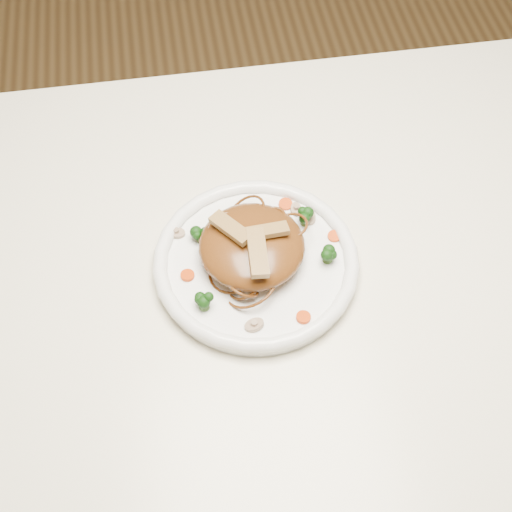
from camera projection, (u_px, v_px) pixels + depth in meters
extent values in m
plane|color=#4C341A|center=(277.00, 447.00, 1.61)|extent=(4.00, 4.00, 0.00)
cube|color=#EDE4C9|center=(290.00, 265.00, 1.01)|extent=(1.20, 0.80, 0.04)
cylinder|color=brown|center=(498.00, 202.00, 1.56)|extent=(0.06, 0.06, 0.71)
cylinder|color=white|center=(256.00, 265.00, 0.98)|extent=(0.32, 0.32, 0.02)
ellipsoid|color=#5E3311|center=(252.00, 246.00, 0.96)|extent=(0.17, 0.17, 0.05)
cube|color=#A0804B|center=(266.00, 231.00, 0.93)|extent=(0.06, 0.02, 0.01)
cube|color=#A0804B|center=(231.00, 228.00, 0.93)|extent=(0.05, 0.06, 0.01)
cube|color=#A0804B|center=(258.00, 253.00, 0.91)|extent=(0.03, 0.07, 0.01)
cylinder|color=#BF3B07|center=(286.00, 204.00, 1.03)|extent=(0.02, 0.02, 0.00)
cylinder|color=#BF3B07|center=(187.00, 275.00, 0.96)|extent=(0.02, 0.02, 0.00)
cylinder|color=#BF3B07|center=(334.00, 236.00, 0.99)|extent=(0.02, 0.02, 0.00)
cylinder|color=#BF3B07|center=(229.00, 219.00, 1.01)|extent=(0.03, 0.03, 0.00)
cylinder|color=#BF3B07|center=(303.00, 317.00, 0.92)|extent=(0.03, 0.03, 0.00)
cylinder|color=tan|center=(254.00, 325.00, 0.91)|extent=(0.03, 0.03, 0.01)
cylinder|color=tan|center=(309.00, 217.00, 1.01)|extent=(0.03, 0.03, 0.01)
cylinder|color=tan|center=(176.00, 233.00, 1.00)|extent=(0.03, 0.03, 0.01)
cylinder|color=tan|center=(296.00, 209.00, 1.02)|extent=(0.02, 0.02, 0.01)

